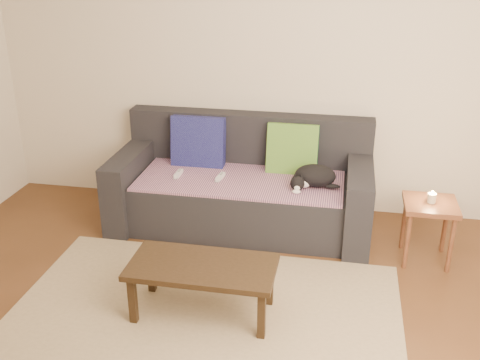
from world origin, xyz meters
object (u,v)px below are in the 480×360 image
(cat, at_px, (314,176))
(wii_remote_a, at_px, (179,174))
(side_table, at_px, (430,213))
(coffee_table, at_px, (202,271))
(sofa, at_px, (243,189))
(wii_remote_b, at_px, (220,177))

(cat, distance_m, wii_remote_a, 1.11)
(side_table, xyz_separation_m, coffee_table, (-1.47, -0.97, -0.07))
(cat, xyz_separation_m, wii_remote_a, (-1.11, 0.01, -0.07))
(sofa, relative_size, cat, 5.33)
(wii_remote_b, relative_size, side_table, 0.32)
(coffee_table, bearing_deg, wii_remote_a, 112.95)
(wii_remote_a, bearing_deg, side_table, -95.03)
(sofa, height_order, cat, sofa)
(sofa, height_order, wii_remote_b, sofa)
(cat, bearing_deg, wii_remote_b, 170.48)
(cat, height_order, coffee_table, cat)
(wii_remote_a, relative_size, wii_remote_b, 1.00)
(side_table, bearing_deg, wii_remote_b, 172.11)
(wii_remote_b, relative_size, coffee_table, 0.16)
(sofa, bearing_deg, coffee_table, -90.40)
(wii_remote_a, distance_m, side_table, 1.99)
(wii_remote_a, relative_size, coffee_table, 0.16)
(cat, xyz_separation_m, side_table, (0.87, -0.21, -0.13))
(wii_remote_a, distance_m, wii_remote_b, 0.35)
(wii_remote_a, xyz_separation_m, coffee_table, (0.51, -1.20, -0.13))
(coffee_table, bearing_deg, side_table, 33.51)
(cat, distance_m, side_table, 0.90)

